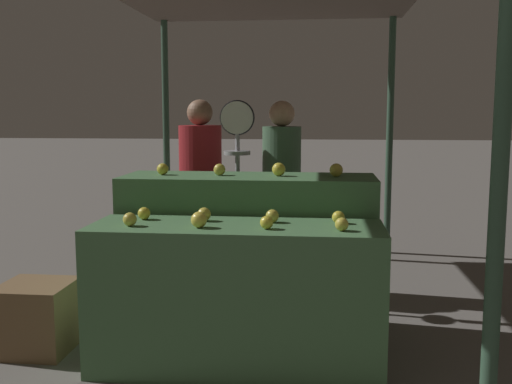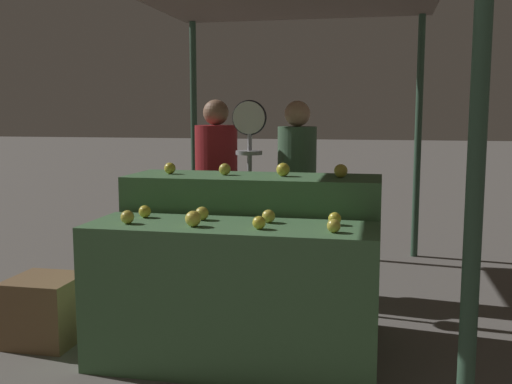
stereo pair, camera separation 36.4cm
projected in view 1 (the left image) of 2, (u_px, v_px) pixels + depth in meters
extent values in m
plane|color=#66605B|center=(237.00, 367.00, 3.49)|extent=(60.00, 60.00, 0.00)
cylinder|color=#33513D|center=(499.00, 177.00, 2.39)|extent=(0.07, 0.07, 2.44)
cylinder|color=#33513D|center=(166.00, 137.00, 6.44)|extent=(0.07, 0.07, 2.44)
cylinder|color=#33513D|center=(390.00, 138.00, 6.19)|extent=(0.07, 0.07, 2.44)
cube|color=#4C7A4C|center=(236.00, 297.00, 3.43)|extent=(1.66, 0.55, 0.84)
cube|color=#4C7A4C|center=(249.00, 254.00, 4.01)|extent=(1.66, 0.55, 1.06)
sphere|color=gold|center=(130.00, 219.00, 3.34)|extent=(0.08, 0.08, 0.08)
sphere|color=yellow|center=(199.00, 220.00, 3.29)|extent=(0.09, 0.09, 0.09)
sphere|color=gold|center=(267.00, 222.00, 3.26)|extent=(0.07, 0.07, 0.07)
sphere|color=gold|center=(342.00, 224.00, 3.20)|extent=(0.07, 0.07, 0.07)
sphere|color=gold|center=(144.00, 213.00, 3.55)|extent=(0.07, 0.07, 0.07)
sphere|color=gold|center=(204.00, 214.00, 3.50)|extent=(0.08, 0.08, 0.08)
sphere|color=gold|center=(272.00, 216.00, 3.45)|extent=(0.08, 0.08, 0.08)
sphere|color=gold|center=(338.00, 217.00, 3.42)|extent=(0.07, 0.07, 0.07)
sphere|color=gold|center=(163.00, 169.00, 3.99)|extent=(0.08, 0.08, 0.08)
sphere|color=gold|center=(220.00, 170.00, 3.95)|extent=(0.08, 0.08, 0.08)
sphere|color=gold|center=(279.00, 169.00, 3.91)|extent=(0.09, 0.09, 0.09)
sphere|color=gold|center=(336.00, 170.00, 3.87)|extent=(0.09, 0.09, 0.09)
cylinder|color=#99999E|center=(238.00, 211.00, 4.58)|extent=(0.04, 0.04, 1.46)
cylinder|color=black|center=(237.00, 118.00, 4.48)|extent=(0.26, 0.01, 0.26)
cylinder|color=silver|center=(237.00, 118.00, 4.46)|extent=(0.24, 0.02, 0.24)
cylinder|color=#99999E|center=(237.00, 143.00, 4.49)|extent=(0.01, 0.01, 0.14)
cylinder|color=#99999E|center=(237.00, 153.00, 4.50)|extent=(0.20, 0.20, 0.03)
cube|color=#2D2D38|center=(201.00, 247.00, 4.95)|extent=(0.29, 0.22, 0.73)
cylinder|color=maroon|center=(200.00, 165.00, 4.86)|extent=(0.42, 0.42, 0.64)
sphere|color=#936B51|center=(200.00, 112.00, 4.81)|extent=(0.21, 0.21, 0.21)
cube|color=#2D2D38|center=(281.00, 248.00, 4.95)|extent=(0.26, 0.19, 0.73)
cylinder|color=#476B4C|center=(282.00, 166.00, 4.86)|extent=(0.38, 0.38, 0.63)
sphere|color=tan|center=(282.00, 114.00, 4.80)|extent=(0.21, 0.21, 0.21)
cube|color=brown|center=(37.00, 317.00, 3.72)|extent=(0.43, 0.43, 0.43)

